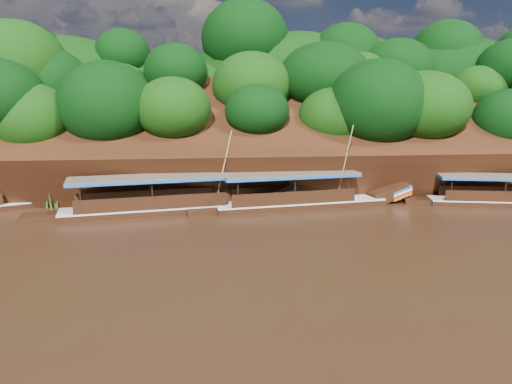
% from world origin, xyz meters
% --- Properties ---
extents(ground, '(160.00, 160.00, 0.00)m').
position_xyz_m(ground, '(0.00, 0.00, 0.00)').
color(ground, black).
rests_on(ground, ground).
extents(riverbank, '(120.00, 30.06, 19.40)m').
position_xyz_m(riverbank, '(-0.01, 22.73, 1.89)').
color(riverbank, black).
rests_on(riverbank, ground).
extents(boat_1, '(15.14, 4.37, 6.49)m').
position_xyz_m(boat_1, '(-0.30, 8.15, 0.59)').
color(boat_1, black).
rests_on(boat_1, ground).
extents(boat_2, '(16.75, 5.00, 6.16)m').
position_xyz_m(boat_2, '(-10.03, 7.59, 0.59)').
color(boat_2, black).
rests_on(boat_2, ground).
extents(reeds, '(50.27, 2.55, 2.22)m').
position_xyz_m(reeds, '(-3.25, 9.72, 0.89)').
color(reeds, '#25711C').
rests_on(reeds, ground).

